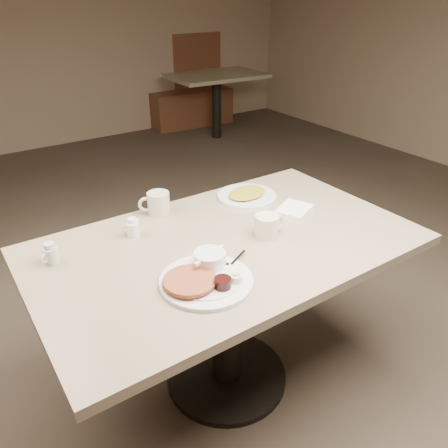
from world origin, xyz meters
TOP-DOWN VIEW (x-y plane):
  - room at (0.00, 0.00)m, footprint 7.04×8.04m
  - diner_table at (0.00, 0.00)m, footprint 1.50×0.90m
  - main_plate at (-0.21, -0.18)m, footprint 0.42×0.41m
  - coffee_mug_near at (0.16, -0.05)m, footprint 0.14×0.10m
  - napkin at (0.40, 0.05)m, footprint 0.20×0.18m
  - coffee_mug_far at (-0.11, 0.37)m, footprint 0.15×0.13m
  - creamer_left at (-0.61, 0.24)m, footprint 0.08×0.07m
  - creamer_right at (-0.29, 0.25)m, footprint 0.07×0.05m
  - hash_plate at (0.31, 0.29)m, footprint 0.34×0.34m
  - booth_back_right at (2.09, 3.84)m, footprint 1.14×1.32m

SIDE VIEW (x-z plane):
  - booth_back_right at x=2.09m, z-range -0.15..0.97m
  - diner_table at x=0.00m, z-range 0.21..0.96m
  - napkin at x=0.40m, z-range 0.75..0.77m
  - hash_plate at x=0.31m, z-range 0.75..0.78m
  - main_plate at x=-0.21m, z-range 0.74..0.81m
  - creamer_left at x=-0.61m, z-range 0.75..0.83m
  - creamer_right at x=-0.29m, z-range 0.75..0.83m
  - coffee_mug_near at x=0.16m, z-range 0.75..0.84m
  - coffee_mug_far at x=-0.11m, z-range 0.75..0.85m
  - room at x=0.00m, z-range -0.02..2.82m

